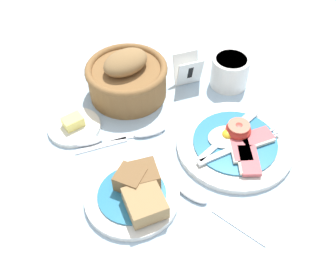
% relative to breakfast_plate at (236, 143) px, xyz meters
% --- Properties ---
extents(ground_plane, '(3.00, 3.00, 0.00)m').
position_rel_breakfast_plate_xyz_m(ground_plane, '(-0.10, -0.02, -0.01)').
color(ground_plane, '#A3BCD1').
extents(breakfast_plate, '(0.24, 0.24, 0.04)m').
position_rel_breakfast_plate_xyz_m(breakfast_plate, '(0.00, 0.00, 0.00)').
color(breakfast_plate, silver).
rests_on(breakfast_plate, ground_plane).
extents(bread_plate, '(0.17, 0.17, 0.05)m').
position_rel_breakfast_plate_xyz_m(bread_plate, '(-0.23, -0.03, 0.01)').
color(bread_plate, silver).
rests_on(bread_plate, ground_plane).
extents(sugar_cup, '(0.09, 0.09, 0.07)m').
position_rel_breakfast_plate_xyz_m(sugar_cup, '(0.09, 0.17, 0.03)').
color(sugar_cup, white).
rests_on(sugar_cup, ground_plane).
extents(bread_basket, '(0.18, 0.18, 0.11)m').
position_rel_breakfast_plate_xyz_m(bread_basket, '(-0.14, 0.24, 0.04)').
color(bread_basket, brown).
rests_on(bread_basket, ground_plane).
extents(butter_dish, '(0.11, 0.11, 0.03)m').
position_rel_breakfast_plate_xyz_m(butter_dish, '(-0.28, 0.18, -0.00)').
color(butter_dish, silver).
rests_on(butter_dish, ground_plane).
extents(number_card, '(0.06, 0.05, 0.07)m').
position_rel_breakfast_plate_xyz_m(number_card, '(0.00, 0.22, 0.03)').
color(number_card, white).
rests_on(number_card, ground_plane).
extents(teaspoon_by_saucer, '(0.19, 0.03, 0.01)m').
position_rel_breakfast_plate_xyz_m(teaspoon_by_saucer, '(-0.17, 0.11, -0.01)').
color(teaspoon_by_saucer, silver).
rests_on(teaspoon_by_saucer, ground_plane).
extents(teaspoon_near_cup, '(0.10, 0.18, 0.01)m').
position_rel_breakfast_plate_xyz_m(teaspoon_near_cup, '(-0.12, -0.09, -0.01)').
color(teaspoon_near_cup, silver).
rests_on(teaspoon_near_cup, ground_plane).
extents(teaspoon_stray, '(0.19, 0.06, 0.01)m').
position_rel_breakfast_plate_xyz_m(teaspoon_stray, '(-0.25, 0.13, -0.01)').
color(teaspoon_stray, silver).
rests_on(teaspoon_stray, ground_plane).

